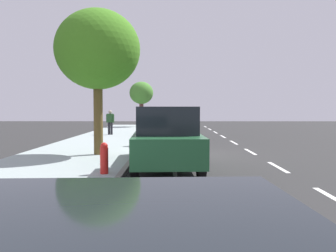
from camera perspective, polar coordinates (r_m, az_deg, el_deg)
The scene contains 14 objects.
ground at distance 15.20m, azimuth 2.97°, elevation -4.43°, with size 74.19×74.19×0.00m, color #292929.
sidewalk at distance 15.61m, azimuth -13.11°, elevation -4.03°, with size 4.42×46.37×0.15m, color #96A5A3.
curb_edge at distance 15.24m, azimuth -4.69°, elevation -4.13°, with size 0.16×46.37×0.15m, color gray.
lane_stripe_centre at distance 16.63m, azimuth 12.46°, elevation -3.85°, with size 0.14×44.20×0.01m.
lane_stripe_bike_edge at distance 15.19m, azimuth 0.86°, elevation -4.42°, with size 0.12×46.37×0.01m, color white.
parked_sedan_grey_nearest at distance 33.35m, azimuth -0.26°, elevation 0.84°, with size 2.03×4.49×1.52m.
parked_sedan_tan_second at distance 23.89m, azimuth -0.62°, elevation 0.04°, with size 1.90×4.43×1.52m.
parked_pickup_green_mid at distance 11.61m, azimuth -0.28°, elevation -2.21°, with size 2.20×5.38×1.95m.
bicycle_at_curb at distance 16.98m, azimuth -2.59°, elevation -2.39°, with size 1.61×0.77×0.76m.
cyclist_with_backpack at distance 17.39m, azimuth -3.25°, elevation -0.08°, with size 0.46×0.61×1.70m.
street_tree_near_cyclist at distance 34.83m, azimuth -4.10°, elevation 4.97°, with size 2.20×2.20×4.17m.
street_tree_mid_block at distance 14.42m, azimuth -10.72°, elevation 11.34°, with size 3.18×3.18×5.44m.
pedestrian_on_phone at distance 24.63m, azimuth -8.84°, elevation 0.78°, with size 0.57×0.37×1.59m.
fire_hydrant at distance 10.14m, azimuth -9.74°, elevation -4.83°, with size 0.22×0.22×0.84m.
Camera 1 is at (0.68, 15.06, 1.93)m, focal length 39.84 mm.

